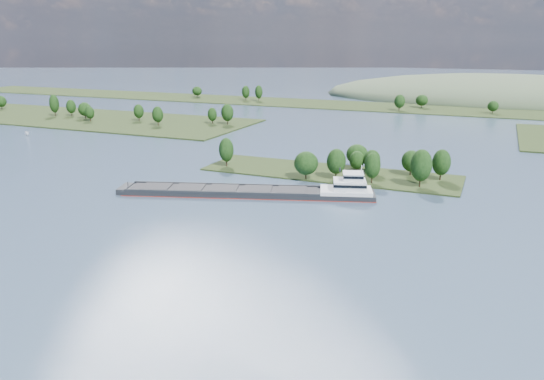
% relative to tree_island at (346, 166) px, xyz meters
% --- Properties ---
extents(ground, '(1800.00, 1800.00, 0.00)m').
position_rel_tree_island_xyz_m(ground, '(-7.01, -58.77, -3.94)').
color(ground, '#3E516B').
rests_on(ground, ground).
extents(tree_island, '(100.00, 34.33, 14.81)m').
position_rel_tree_island_xyz_m(tree_island, '(0.00, 0.00, 0.00)').
color(tree_island, '#223115').
rests_on(tree_island, ground).
extents(left_bank, '(300.00, 80.00, 16.20)m').
position_rel_tree_island_xyz_m(left_bank, '(-235.43, 81.41, -2.95)').
color(left_bank, '#223115').
rests_on(left_bank, ground).
extents(back_shoreline, '(900.00, 60.00, 15.49)m').
position_rel_tree_island_xyz_m(back_shoreline, '(1.24, 221.17, -3.23)').
color(back_shoreline, '#223115').
rests_on(back_shoreline, ground).
extents(hill_west, '(320.00, 160.00, 44.00)m').
position_rel_tree_island_xyz_m(hill_west, '(52.99, 321.23, -3.94)').
color(hill_west, '#45573C').
rests_on(hill_west, ground).
extents(cargo_barge, '(86.30, 36.40, 11.81)m').
position_rel_tree_island_xyz_m(cargo_barge, '(-18.69, -36.42, -2.46)').
color(cargo_barge, black).
rests_on(cargo_barge, ground).
extents(motorboat, '(5.83, 4.92, 2.17)m').
position_rel_tree_island_xyz_m(motorboat, '(-185.95, 19.05, -2.86)').
color(motorboat, white).
rests_on(motorboat, ground).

